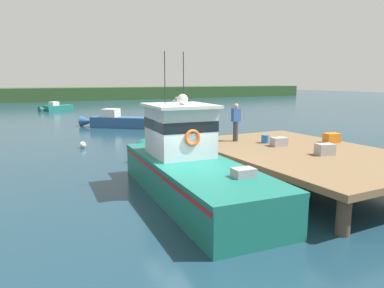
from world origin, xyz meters
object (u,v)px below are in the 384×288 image
Objects in this scene: moored_boat_far_right at (116,121)px; crate_stack_mid_dock at (279,142)px; crate_stack_near_edge at (332,138)px; mooring_buoy_inshore at (198,120)px; crate_single_by_cleat at (325,149)px; bait_bucket at (265,139)px; moored_boat_off_the_point at (180,103)px; deckhand_by_the_boat at (236,121)px; mooring_buoy_spare_mooring at (83,145)px; moored_boat_far_left at (56,107)px; main_fishing_boat at (187,164)px.

crate_stack_mid_dock is at bearing -84.28° from moored_boat_far_right.
crate_stack_near_edge is 1.57× the size of mooring_buoy_inshore.
moored_boat_far_right is (-1.77, 17.68, -0.86)m from crate_stack_mid_dock.
crate_stack_mid_dock is 2.12m from crate_single_by_cleat.
bait_bucket is 0.06× the size of moored_boat_off_the_point.
mooring_buoy_inshore is at bearing 66.90° from deckhand_by_the_boat.
crate_single_by_cleat is 13.34m from mooring_buoy_spare_mooring.
crate_stack_near_edge is 0.13× the size of moored_boat_far_left.
mooring_buoy_inshore is (10.17, 17.89, -0.82)m from main_fishing_boat.
crate_single_by_cleat reaches higher than moored_boat_far_left.
moored_boat_far_left is (-17.28, 0.23, -0.06)m from moored_boat_off_the_point.
main_fishing_boat is 27.07× the size of mooring_buoy_spare_mooring.
crate_single_by_cleat is at bearing -73.29° from deckhand_by_the_boat.
main_fishing_boat is at bearing -81.11° from mooring_buoy_spare_mooring.
deckhand_by_the_boat is (-1.16, 3.87, 0.66)m from crate_single_by_cleat.
mooring_buoy_inshore is at bearing -63.36° from moored_boat_far_left.
main_fishing_boat is 6.08× the size of deckhand_by_the_boat.
crate_single_by_cleat reaches higher than mooring_buoy_inshore.
bait_bucket is at bearing 96.10° from crate_single_by_cleat.
main_fishing_boat is at bearing 160.10° from crate_single_by_cleat.
deckhand_by_the_boat reaches higher than bait_bucket.
main_fishing_boat is 6.91m from crate_stack_near_edge.
bait_bucket reaches higher than moored_boat_off_the_point.
mooring_buoy_inshore is at bearing 79.63° from crate_stack_near_edge.
crate_stack_near_edge is at bearing -76.63° from moored_boat_far_right.
moored_boat_off_the_point is 24.33m from moored_boat_far_right.
moored_boat_far_right reaches higher than mooring_buoy_spare_mooring.
main_fishing_boat is 16.52× the size of crate_single_by_cleat.
moored_boat_far_right is at bearing 81.83° from main_fishing_boat.
main_fishing_boat is at bearing -164.13° from bait_bucket.
crate_single_by_cleat reaches higher than crate_stack_mid_dock.
crate_stack_mid_dock is 0.37× the size of deckhand_by_the_boat.
crate_stack_mid_dock is 37.27m from moored_boat_far_left.
deckhand_by_the_boat reaches higher than mooring_buoy_spare_mooring.
crate_stack_near_edge reaches higher than mooring_buoy_spare_mooring.
main_fishing_boat reaches higher than crate_stack_near_edge.
moored_boat_far_left is (-4.02, 37.04, -0.97)m from crate_stack_mid_dock.
crate_stack_near_edge is (2.53, -0.42, 0.03)m from crate_stack_mid_dock.
crate_stack_near_edge is 18.63m from moored_boat_far_right.
bait_bucket is (-0.04, 0.81, -0.00)m from crate_stack_mid_dock.
deckhand_by_the_boat is 37.82m from moored_boat_off_the_point.
bait_bucket is at bearing -83.73° from moored_boat_far_left.
crate_stack_mid_dock is 1.64× the size of mooring_buoy_spare_mooring.
moored_boat_far_right is 7.58m from mooring_buoy_inshore.
crate_stack_mid_dock is 17.79m from moored_boat_far_right.
crate_stack_near_edge reaches higher than mooring_buoy_inshore.
deckhand_by_the_boat reaches higher than moored_boat_far_right.
bait_bucket is 10.69m from mooring_buoy_spare_mooring.
bait_bucket is at bearing -109.33° from mooring_buoy_inshore.
moored_boat_far_left is at bearing 99.92° from crate_stack_near_edge.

